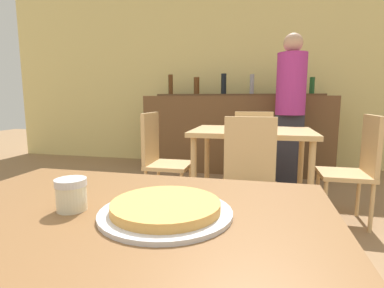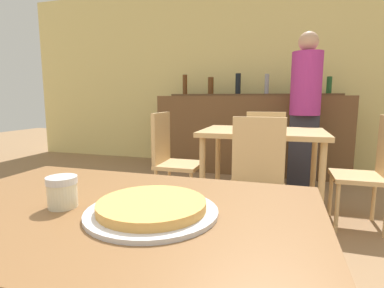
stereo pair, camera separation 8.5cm
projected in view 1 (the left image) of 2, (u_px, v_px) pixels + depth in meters
The scene contains 12 objects.
wall_back at pixel (240, 76), 4.67m from camera, with size 8.00×0.05×2.80m.
dining_table_near at pixel (125, 238), 0.83m from camera, with size 1.13×0.73×0.75m.
dining_table_far at pixel (252, 140), 2.63m from camera, with size 1.03×0.74×0.77m.
bar_counter at pixel (236, 134), 4.31m from camera, with size 2.60×0.56×1.08m.
bar_back_shelf at pixel (235, 92), 4.36m from camera, with size 2.39×0.24×0.32m.
chair_far_side_front at pixel (249, 174), 2.15m from camera, with size 0.40×0.40×0.91m.
chair_far_side_back at pixel (253, 149), 3.17m from camera, with size 0.40×0.40×0.91m.
chair_far_side_left at pixel (160, 155), 2.85m from camera, with size 0.40×0.40×0.91m.
chair_far_side_right at pixel (356, 164), 2.47m from camera, with size 0.40×0.40×0.91m.
pizza_tray at pixel (166, 209), 0.77m from camera, with size 0.35×0.35×0.04m.
cheese_shaker at pixel (71, 194), 0.80m from camera, with size 0.08×0.08×0.09m.
person_standing at pixel (290, 105), 3.53m from camera, with size 0.34×0.34×1.79m.
Camera 1 is at (0.36, -0.72, 1.04)m, focal length 28.00 mm.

